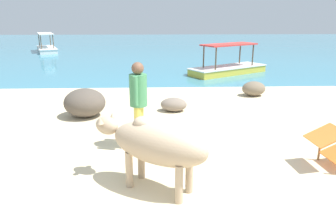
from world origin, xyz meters
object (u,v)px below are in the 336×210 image
Objects in this scene: cow at (155,143)px; person_standing at (138,99)px; deck_chair_far at (333,145)px; boat_white at (47,48)px; boat_yellow at (228,67)px.

person_standing is (-0.31, 1.48, 0.25)m from cow.
deck_chair_far is at bearing 173.36° from person_standing.
person_standing reaches higher than cow.
deck_chair_far is 20.73m from boat_white.
boat_white is (-10.84, 9.05, 0.00)m from boat_yellow.
person_standing is at bearing 159.58° from deck_chair_far.
boat_white is at bearing -35.03° from cow.
deck_chair_far is at bearing -136.97° from cow.
cow is 0.48× the size of boat_yellow.
boat_white is at bearing -56.67° from person_standing.
boat_yellow is at bearing 84.14° from deck_chair_far.
person_standing is 8.61m from boat_yellow.
boat_yellow is (3.47, 7.85, -0.70)m from person_standing.
person_standing is 0.43× the size of boat_yellow.
boat_yellow is 14.12m from boat_white.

